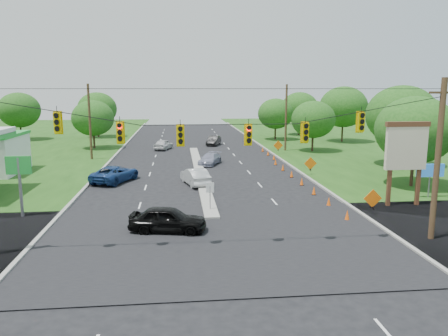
{
  "coord_description": "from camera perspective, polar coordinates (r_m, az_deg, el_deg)",
  "views": [
    {
      "loc": [
        -2.12,
        -23.2,
        8.4
      ],
      "look_at": [
        1.11,
        7.39,
        2.8
      ],
      "focal_mm": 35.0,
      "sensor_mm": 36.0,
      "label": 1
    }
  ],
  "objects": [
    {
      "name": "cone_0",
      "position": [
        29.46,
        15.79,
        -5.94
      ],
      "size": [
        0.32,
        0.32,
        0.7
      ],
      "primitive_type": "cone",
      "color": "#FA5B0E",
      "rests_on": "ground"
    },
    {
      "name": "white_sedan",
      "position": [
        38.75,
        -3.79,
        -1.1
      ],
      "size": [
        2.67,
        4.77,
        1.49
      ],
      "primitive_type": "imported",
      "rotation": [
        0.0,
        0.0,
        3.4
      ],
      "color": "#B8B8B8",
      "rests_on": "ground"
    },
    {
      "name": "pylon_sign",
      "position": [
        33.97,
        22.98,
        2.05
      ],
      "size": [
        5.9,
        2.3,
        6.12
      ],
      "color": "#59331E",
      "rests_on": "ground"
    },
    {
      "name": "cone_5",
      "position": [
        45.73,
        7.71,
        0.08
      ],
      "size": [
        0.32,
        0.32,
        0.7
      ],
      "primitive_type": "cone",
      "color": "#FA5B0E",
      "rests_on": "ground"
    },
    {
      "name": "cone_9",
      "position": [
        59.36,
        5.09,
        2.48
      ],
      "size": [
        0.32,
        0.32,
        0.7
      ],
      "primitive_type": "cone",
      "color": "#FA5B0E",
      "rests_on": "ground"
    },
    {
      "name": "tree_6",
      "position": [
        79.5,
        -16.22,
        7.42
      ],
      "size": [
        6.72,
        6.72,
        7.84
      ],
      "color": "black",
      "rests_on": "ground"
    },
    {
      "name": "cone_1",
      "position": [
        32.61,
        13.53,
        -4.27
      ],
      "size": [
        0.32,
        0.32,
        0.7
      ],
      "primitive_type": "cone",
      "color": "#FA5B0E",
      "rests_on": "ground"
    },
    {
      "name": "cone_2",
      "position": [
        35.83,
        11.67,
        -2.89
      ],
      "size": [
        0.32,
        0.32,
        0.7
      ],
      "primitive_type": "cone",
      "color": "#FA5B0E",
      "rests_on": "ground"
    },
    {
      "name": "tree_8",
      "position": [
        51.31,
        22.16,
        6.41
      ],
      "size": [
        7.56,
        7.56,
        8.82
      ],
      "color": "black",
      "rests_on": "ground"
    },
    {
      "name": "cone_6",
      "position": [
        49.08,
        6.75,
        0.8
      ],
      "size": [
        0.32,
        0.32,
        0.7
      ],
      "primitive_type": "cone",
      "color": "#FA5B0E",
      "rests_on": "ground"
    },
    {
      "name": "black_sedan",
      "position": [
        26.23,
        -7.34,
        -6.67
      ],
      "size": [
        4.83,
        2.66,
        1.55
      ],
      "primitive_type": "imported",
      "rotation": [
        0.0,
        0.0,
        1.38
      ],
      "color": "black",
      "rests_on": "ground"
    },
    {
      "name": "blue_pickup",
      "position": [
        41.07,
        -14.03,
        -0.73
      ],
      "size": [
        4.49,
        5.96,
        1.51
      ],
      "primitive_type": "imported",
      "rotation": [
        0.0,
        0.0,
        2.72
      ],
      "color": "navy",
      "rests_on": "ground"
    },
    {
      "name": "tree_9",
      "position": [
        60.14,
        11.58,
        6.23
      ],
      "size": [
        5.88,
        5.88,
        6.86
      ],
      "color": "black",
      "rests_on": "ground"
    },
    {
      "name": "work_sign_0",
      "position": [
        30.99,
        18.85,
        -3.89
      ],
      "size": [
        1.27,
        0.58,
        1.37
      ],
      "color": "black",
      "rests_on": "ground"
    },
    {
      "name": "silver_car_far",
      "position": [
        49.0,
        -1.85,
        1.18
      ],
      "size": [
        3.24,
        4.68,
        1.26
      ],
      "primitive_type": "imported",
      "rotation": [
        0.0,
        0.0,
        -0.38
      ],
      "color": "#8A8CA5",
      "rests_on": "ground"
    },
    {
      "name": "cone_3",
      "position": [
        39.09,
        10.13,
        -1.73
      ],
      "size": [
        0.32,
        0.32,
        0.7
      ],
      "primitive_type": "cone",
      "color": "#FA5B0E",
      "rests_on": "ground"
    },
    {
      "name": "curb_left",
      "position": [
        54.45,
        -14.39,
        1.11
      ],
      "size": [
        0.25,
        110.0,
        0.16
      ],
      "primitive_type": "cube",
      "color": "gray",
      "rests_on": "ground"
    },
    {
      "name": "tree_4",
      "position": [
        79.61,
        -25.19,
        6.86
      ],
      "size": [
        6.72,
        6.72,
        7.84
      ],
      "color": "black",
      "rests_on": "ground"
    },
    {
      "name": "work_sign_1",
      "position": [
        43.79,
        11.21,
        0.51
      ],
      "size": [
        1.27,
        0.58,
        1.37
      ],
      "color": "black",
      "rests_on": "ground"
    },
    {
      "name": "cone_7",
      "position": [
        52.59,
        6.55,
        1.44
      ],
      "size": [
        0.32,
        0.32,
        0.7
      ],
      "primitive_type": "cone",
      "color": "#FA5B0E",
      "rests_on": "ground"
    },
    {
      "name": "cone_8",
      "position": [
        55.97,
        5.77,
        1.99
      ],
      "size": [
        0.32,
        0.32,
        0.7
      ],
      "primitive_type": "cone",
      "color": "#FA5B0E",
      "rests_on": "ground"
    },
    {
      "name": "utility_pole_far_right",
      "position": [
        60.14,
        8.1,
        6.49
      ],
      "size": [
        0.28,
        0.28,
        9.0
      ],
      "primitive_type": "cylinder",
      "color": "#422D1C",
      "rests_on": "ground"
    },
    {
      "name": "tree_5",
      "position": [
        64.44,
        -16.75,
        6.26
      ],
      "size": [
        5.88,
        5.88,
        6.86
      ],
      "color": "black",
      "rests_on": "ground"
    },
    {
      "name": "median_sign",
      "position": [
        30.09,
        -1.83,
        -3.02
      ],
      "size": [
        0.55,
        0.06,
        2.05
      ],
      "color": "gray",
      "rests_on": "ground"
    },
    {
      "name": "curb_right",
      "position": [
        55.23,
        6.82,
        1.49
      ],
      "size": [
        0.25,
        110.0,
        0.16
      ],
      "primitive_type": "cube",
      "color": "gray",
      "rests_on": "ground"
    },
    {
      "name": "tree_11",
      "position": [
        81.34,
        9.84,
        7.74
      ],
      "size": [
        6.72,
        6.72,
        7.84
      ],
      "color": "black",
      "rests_on": "ground"
    },
    {
      "name": "silver_car_oncoming",
      "position": [
        61.77,
        -7.92,
        3.07
      ],
      "size": [
        2.9,
        4.53,
        1.43
      ],
      "primitive_type": "imported",
      "rotation": [
        0.0,
        0.0,
        2.83
      ],
      "color": "silver",
      "rests_on": "ground"
    },
    {
      "name": "utility_pole_far_left",
      "position": [
        54.35,
        -17.12,
        5.74
      ],
      "size": [
        0.28,
        0.28,
        9.0
      ],
      "primitive_type": "cylinder",
      "color": "#422D1C",
      "rests_on": "ground"
    },
    {
      "name": "cross_street",
      "position": [
        24.77,
        -0.78,
        -9.51
      ],
      "size": [
        160.0,
        14.0,
        0.02
      ],
      "primitive_type": "cube",
      "color": "black",
      "rests_on": "ground"
    },
    {
      "name": "dark_car_receding",
      "position": [
        65.93,
        -1.35,
        3.6
      ],
      "size": [
        2.68,
        4.51,
        1.41
      ],
      "primitive_type": "imported",
      "rotation": [
        0.0,
        0.0,
        -0.3
      ],
      "color": "black",
      "rests_on": "ground"
    },
    {
      "name": "signal_span",
      "position": [
        22.56,
        -0.7,
        1.58
      ],
      "size": [
        25.6,
        0.32,
        9.0
      ],
      "color": "#422D1C",
      "rests_on": "ground"
    },
    {
      "name": "tree_7",
      "position": [
        40.69,
        23.71,
        4.59
      ],
      "size": [
        6.72,
        6.72,
        7.84
      ],
      "color": "black",
      "rests_on": "ground"
    },
    {
      "name": "median",
      "position": [
        45.04,
        -3.23,
        -0.45
      ],
      "size": [
        1.0,
        34.0,
        0.18
      ],
      "primitive_type": "cube",
      "color": "gray",
      "rests_on": "ground"
    },
    {
      "name": "ground",
      "position": [
        24.77,
        -0.78,
        -9.51
      ],
      "size": [
        160.0,
        160.0,
        0.0
      ],
      "primitive_type": "plane",
      "color": "black",
      "rests_on": "ground"
    },
    {
      "name": "tree_10",
      "position": [
        72.16,
        15.34,
        7.71
      ],
      "size": [
        7.56,
        7.56,
        8.82
      ],
      "color": "black",
      "rests_on": "ground"
    },
    {
      "name": "cone_4",
      "position": [
        42.4,
        8.82,
        -0.76
      ],
      "size": [
        0.32,
        0.32,
        0.7
      ],
      "primitive_type": "cone",
      "color": "#FA5B0E",
      "rests_on": "ground"
    },
    {
      "name": "work_sign_2",
      "position": [
        57.16,
        7.09,
        2.89
      ],
      "size": [
        1.27,
        0.58,
        1.37
      ],
      "color": "black",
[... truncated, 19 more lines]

